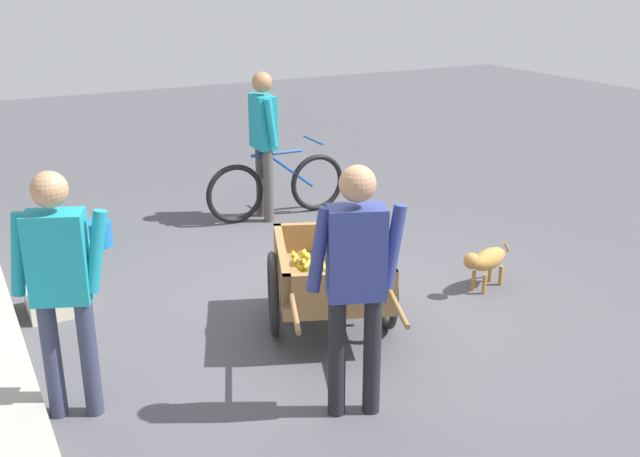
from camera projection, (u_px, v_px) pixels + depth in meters
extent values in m
plane|color=#47474C|center=(313.00, 308.00, 6.07)|extent=(24.00, 24.00, 0.00)
cube|color=olive|center=(331.00, 281.00, 5.60)|extent=(1.32, 1.15, 0.10)
cube|color=olive|center=(323.00, 237.00, 6.03)|extent=(0.35, 0.77, 0.24)
cube|color=olive|center=(340.00, 289.00, 5.06)|extent=(0.35, 0.77, 0.24)
cube|color=olive|center=(282.00, 263.00, 5.51)|extent=(1.05, 0.46, 0.24)
cube|color=olive|center=(379.00, 258.00, 5.59)|extent=(1.05, 0.46, 0.24)
torus|color=black|center=(273.00, 293.00, 5.58)|extent=(0.62, 0.29, 0.64)
torus|color=black|center=(387.00, 288.00, 5.68)|extent=(0.62, 0.29, 0.64)
cylinder|color=gray|center=(331.00, 291.00, 5.63)|extent=(0.36, 0.83, 0.04)
cylinder|color=olive|center=(295.00, 313.00, 4.74)|extent=(0.53, 0.23, 0.04)
cylinder|color=olive|center=(398.00, 308.00, 4.82)|extent=(0.53, 0.23, 0.04)
cylinder|color=gray|center=(323.00, 283.00, 6.12)|extent=(0.04, 0.04, 0.35)
ellipsoid|color=gold|center=(327.00, 240.00, 5.92)|extent=(0.18, 0.10, 0.14)
ellipsoid|color=gold|center=(326.00, 238.00, 5.93)|extent=(0.18, 0.14, 0.05)
ellipsoid|color=gold|center=(325.00, 236.00, 5.95)|extent=(0.18, 0.06, 0.14)
ellipsoid|color=gold|center=(356.00, 253.00, 5.75)|extent=(0.18, 0.08, 0.14)
ellipsoid|color=gold|center=(355.00, 252.00, 5.75)|extent=(0.19, 0.07, 0.10)
ellipsoid|color=gold|center=(354.00, 250.00, 5.76)|extent=(0.18, 0.12, 0.05)
ellipsoid|color=gold|center=(353.00, 248.00, 5.77)|extent=(0.19, 0.11, 0.10)
ellipsoid|color=gold|center=(352.00, 247.00, 5.77)|extent=(0.18, 0.06, 0.13)
ellipsoid|color=gold|center=(305.00, 258.00, 5.75)|extent=(0.17, 0.10, 0.15)
ellipsoid|color=gold|center=(304.00, 256.00, 5.76)|extent=(0.19, 0.08, 0.08)
ellipsoid|color=gold|center=(303.00, 255.00, 5.77)|extent=(0.19, 0.05, 0.08)
ellipsoid|color=gold|center=(302.00, 253.00, 5.77)|extent=(0.19, 0.07, 0.13)
ellipsoid|color=gold|center=(352.00, 266.00, 5.44)|extent=(0.18, 0.05, 0.14)
ellipsoid|color=gold|center=(351.00, 264.00, 5.45)|extent=(0.18, 0.06, 0.05)
ellipsoid|color=gold|center=(350.00, 261.00, 5.47)|extent=(0.17, 0.06, 0.15)
ellipsoid|color=gold|center=(375.00, 271.00, 5.34)|extent=(0.16, 0.14, 0.14)
ellipsoid|color=gold|center=(374.00, 269.00, 5.35)|extent=(0.19, 0.11, 0.10)
ellipsoid|color=gold|center=(373.00, 267.00, 5.35)|extent=(0.17, 0.16, 0.05)
ellipsoid|color=gold|center=(372.00, 266.00, 5.36)|extent=(0.19, 0.11, 0.09)
ellipsoid|color=gold|center=(370.00, 264.00, 5.37)|extent=(0.16, 0.14, 0.16)
ellipsoid|color=gold|center=(296.00, 261.00, 5.49)|extent=(0.17, 0.06, 0.15)
ellipsoid|color=gold|center=(295.00, 258.00, 5.51)|extent=(0.18, 0.12, 0.05)
ellipsoid|color=gold|center=(294.00, 256.00, 5.52)|extent=(0.17, 0.14, 0.13)
ellipsoid|color=gold|center=(323.00, 266.00, 5.31)|extent=(0.17, 0.11, 0.15)
ellipsoid|color=gold|center=(322.00, 265.00, 5.31)|extent=(0.19, 0.06, 0.11)
ellipsoid|color=gold|center=(320.00, 263.00, 5.32)|extent=(0.19, 0.12, 0.05)
ellipsoid|color=gold|center=(319.00, 261.00, 5.33)|extent=(0.19, 0.08, 0.09)
ellipsoid|color=gold|center=(318.00, 259.00, 5.33)|extent=(0.17, 0.13, 0.14)
ellipsoid|color=gold|center=(359.00, 253.00, 5.54)|extent=(0.18, 0.09, 0.15)
ellipsoid|color=gold|center=(358.00, 252.00, 5.55)|extent=(0.19, 0.10, 0.08)
ellipsoid|color=gold|center=(357.00, 250.00, 5.56)|extent=(0.19, 0.11, 0.09)
ellipsoid|color=gold|center=(356.00, 248.00, 5.56)|extent=(0.17, 0.14, 0.13)
ellipsoid|color=gold|center=(351.00, 262.00, 5.44)|extent=(0.18, 0.09, 0.14)
ellipsoid|color=gold|center=(350.00, 260.00, 5.45)|extent=(0.19, 0.08, 0.05)
ellipsoid|color=gold|center=(348.00, 257.00, 5.47)|extent=(0.17, 0.08, 0.15)
ellipsoid|color=gold|center=(320.00, 249.00, 5.76)|extent=(0.18, 0.09, 0.13)
ellipsoid|color=gold|center=(319.00, 247.00, 5.78)|extent=(0.18, 0.15, 0.05)
ellipsoid|color=gold|center=(318.00, 245.00, 5.79)|extent=(0.17, 0.13, 0.13)
ellipsoid|color=gold|center=(339.00, 248.00, 5.79)|extent=(0.17, 0.12, 0.15)
ellipsoid|color=gold|center=(338.00, 246.00, 5.80)|extent=(0.19, 0.10, 0.10)
ellipsoid|color=gold|center=(337.00, 245.00, 5.80)|extent=(0.18, 0.07, 0.05)
ellipsoid|color=gold|center=(336.00, 243.00, 5.81)|extent=(0.19, 0.13, 0.09)
ellipsoid|color=gold|center=(335.00, 241.00, 5.82)|extent=(0.16, 0.14, 0.15)
ellipsoid|color=gold|center=(305.00, 274.00, 5.41)|extent=(0.18, 0.09, 0.13)
ellipsoid|color=gold|center=(304.00, 272.00, 5.43)|extent=(0.19, 0.09, 0.05)
ellipsoid|color=gold|center=(303.00, 270.00, 5.44)|extent=(0.15, 0.15, 0.15)
ellipsoid|color=gold|center=(308.00, 262.00, 5.42)|extent=(0.18, 0.10, 0.14)
ellipsoid|color=gold|center=(307.00, 260.00, 5.42)|extent=(0.18, 0.14, 0.10)
ellipsoid|color=gold|center=(306.00, 259.00, 5.43)|extent=(0.17, 0.15, 0.05)
ellipsoid|color=gold|center=(305.00, 257.00, 5.44)|extent=(0.19, 0.05, 0.10)
ellipsoid|color=gold|center=(304.00, 255.00, 5.44)|extent=(0.17, 0.13, 0.14)
cylinder|color=black|center=(337.00, 357.00, 4.52)|extent=(0.11, 0.11, 0.80)
cylinder|color=black|center=(372.00, 355.00, 4.54)|extent=(0.11, 0.11, 0.80)
cube|color=navy|center=(356.00, 253.00, 4.30)|extent=(0.31, 0.39, 0.57)
sphere|color=tan|center=(358.00, 184.00, 4.16)|extent=(0.22, 0.22, 0.22)
cylinder|color=navy|center=(319.00, 250.00, 4.27)|extent=(0.08, 0.16, 0.52)
cylinder|color=navy|center=(393.00, 247.00, 4.31)|extent=(0.08, 0.16, 0.52)
torus|color=black|center=(317.00, 183.00, 8.42)|extent=(0.07, 0.66, 0.66)
torus|color=black|center=(235.00, 194.00, 7.99)|extent=(0.07, 0.66, 0.66)
cylinder|color=#234C93|center=(277.00, 153.00, 8.07)|extent=(0.05, 0.60, 0.04)
cylinder|color=#234C93|center=(267.00, 170.00, 8.08)|extent=(0.04, 0.10, 0.45)
cylinder|color=#234C93|center=(292.00, 171.00, 8.22)|extent=(0.05, 0.53, 0.43)
ellipsoid|color=black|center=(265.00, 147.00, 7.98)|extent=(0.20, 0.08, 0.06)
cylinder|color=#234C93|center=(313.00, 140.00, 8.23)|extent=(0.46, 0.04, 0.03)
cylinder|color=#4C4742|center=(261.00, 181.00, 8.21)|extent=(0.11, 0.11, 0.81)
cylinder|color=#4C4742|center=(269.00, 186.00, 8.03)|extent=(0.11, 0.11, 0.81)
cube|color=teal|center=(263.00, 122.00, 7.89)|extent=(0.34, 0.21, 0.57)
sphere|color=#9E704C|center=(262.00, 82.00, 7.74)|extent=(0.22, 0.22, 0.22)
cylinder|color=teal|center=(255.00, 116.00, 8.06)|extent=(0.08, 0.14, 0.52)
cylinder|color=teal|center=(271.00, 123.00, 7.69)|extent=(0.08, 0.15, 0.52)
ellipsoid|color=#AD7A38|center=(489.00, 259.00, 6.38)|extent=(0.30, 0.47, 0.18)
sphere|color=#AD7A38|center=(472.00, 261.00, 6.17)|extent=(0.14, 0.14, 0.14)
cylinder|color=#AD7A38|center=(506.00, 246.00, 6.55)|extent=(0.06, 0.11, 0.12)
cylinder|color=#AD7A38|center=(484.00, 284.00, 6.31)|extent=(0.04, 0.04, 0.18)
cylinder|color=#AD7A38|center=(473.00, 281.00, 6.38)|extent=(0.04, 0.04, 0.18)
cylinder|color=#AD7A38|center=(501.00, 275.00, 6.49)|extent=(0.04, 0.04, 0.18)
cylinder|color=#AD7A38|center=(490.00, 272.00, 6.56)|extent=(0.04, 0.04, 0.18)
cylinder|color=#1966B2|center=(98.00, 234.00, 7.39)|extent=(0.27, 0.27, 0.26)
cube|color=beige|center=(48.00, 300.00, 5.96)|extent=(0.44, 0.32, 0.22)
sphere|color=#B23319|center=(41.00, 284.00, 5.86)|extent=(0.10, 0.10, 0.10)
sphere|color=red|center=(42.00, 281.00, 5.93)|extent=(0.10, 0.10, 0.10)
sphere|color=red|center=(38.00, 281.00, 5.97)|extent=(0.07, 0.07, 0.07)
sphere|color=red|center=(36.00, 292.00, 5.74)|extent=(0.10, 0.10, 0.10)
cylinder|color=#333851|center=(52.00, 360.00, 4.50)|extent=(0.11, 0.11, 0.78)
cylinder|color=#333851|center=(89.00, 358.00, 4.52)|extent=(0.11, 0.11, 0.78)
cube|color=teal|center=(58.00, 257.00, 4.29)|extent=(0.31, 0.39, 0.55)
sphere|color=tan|center=(49.00, 189.00, 4.15)|extent=(0.21, 0.21, 0.21)
cylinder|color=teal|center=(18.00, 255.00, 4.25)|extent=(0.08, 0.14, 0.51)
cylinder|color=teal|center=(96.00, 252.00, 4.30)|extent=(0.08, 0.18, 0.51)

